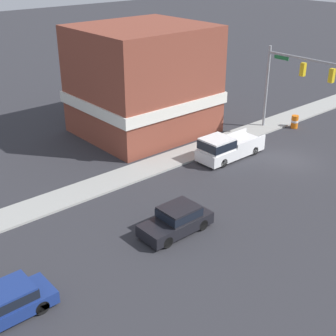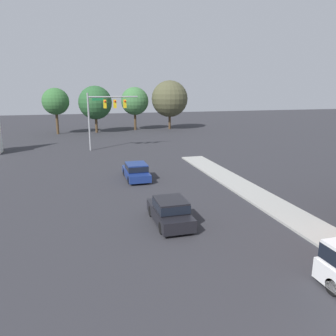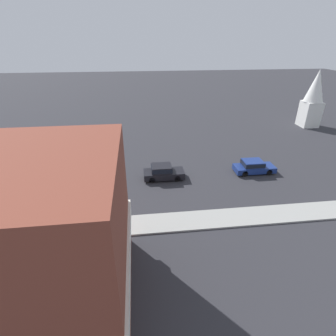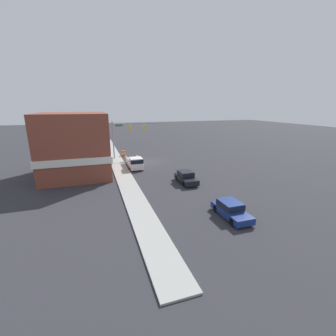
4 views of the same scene
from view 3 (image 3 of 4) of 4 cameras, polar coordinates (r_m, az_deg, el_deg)
The scene contains 7 objects.
ground_plane at distance 28.10m, azimuth -27.77°, elevation -5.26°, with size 200.00×200.00×0.00m, color #2D2D33.
sidewalk_curb at distance 23.77m, azimuth -32.13°, elevation -12.26°, with size 2.40×60.00×0.14m.
car_lead at distance 27.34m, azimuth -1.11°, elevation -0.83°, with size 1.83×4.21×1.53m.
car_second_ahead at distance 30.10m, azimuth 18.12°, elevation 0.36°, with size 1.82×4.38×1.43m.
pickup_truck_parked at distance 23.84m, azimuth -22.86°, elevation -7.26°, with size 2.02×5.58×1.91m.
corner_brick_building at distance 15.09m, azimuth -29.48°, elevation -14.57°, with size 9.37×10.45×8.87m.
church_steeple at distance 49.32m, azimuth 29.12°, elevation 13.27°, with size 2.95×2.95×9.05m.
Camera 3 is at (22.40, 10.42, 13.39)m, focal length 28.00 mm.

